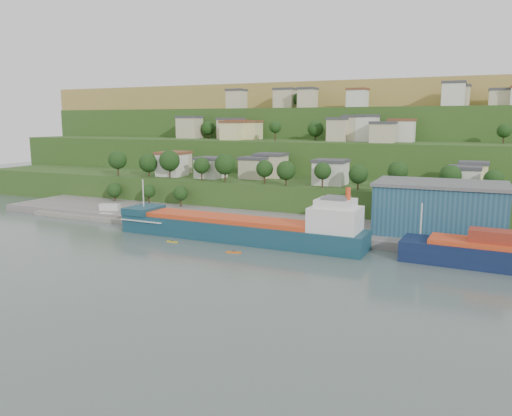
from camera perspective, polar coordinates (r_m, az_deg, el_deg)
The scene contains 10 objects.
ground at distance 116.89m, azimuth -4.01°, elevation -4.74°, with size 500.00×500.00×0.00m, color #42504B.
quay at distance 134.94m, azimuth 9.28°, elevation -2.85°, with size 220.00×26.00×4.00m, color slate.
pebble_beach at distance 165.94m, azimuth -17.14°, elevation -0.78°, with size 40.00×18.00×2.40m, color slate.
hillside at distance 274.82m, azimuth 13.15°, elevation 3.51°, with size 360.00×210.81×96.00m.
cargo_ship_near at distance 124.26m, azimuth -1.23°, elevation -2.57°, with size 65.05×11.12×16.69m.
warehouse at distance 130.99m, azimuth 20.25°, elevation 0.03°, with size 31.48×19.79×12.80m.
caravan at distance 162.19m, azimuth -16.37°, elevation -0.04°, with size 6.05×2.52×2.82m, color silver.
dinghy at distance 157.14m, azimuth -16.73°, elevation -0.73°, with size 4.33×1.62×0.87m, color silver.
kayak_orange at distance 113.68m, azimuth -2.58°, elevation -5.01°, with size 3.57×1.38×0.88m.
kayak_yellow at distance 125.13m, azimuth -9.55°, elevation -3.77°, with size 2.97×0.68×0.74m.
Camera 1 is at (54.61, -99.04, 29.53)m, focal length 35.00 mm.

